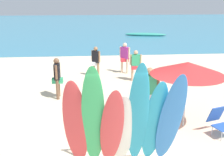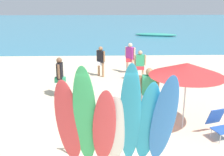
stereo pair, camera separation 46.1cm
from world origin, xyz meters
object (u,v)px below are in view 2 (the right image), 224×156
at_px(surfboard_rack, 115,135).
at_px(beach_chair_red, 219,123).
at_px(surfboard_white_3, 115,130).
at_px(beachgoer_strolling, 130,56).
at_px(surfboard_red_0, 69,124).
at_px(surfboard_blue_6, 163,122).
at_px(surfboard_red_2, 104,129).
at_px(beachgoer_midbeach, 140,64).
at_px(surfboard_teal_4, 130,117).
at_px(beachgoer_by_water, 60,75).
at_px(beachgoer_photographing, 101,59).
at_px(surfboard_teal_5, 147,124).
at_px(beachgoer_near_rack, 149,90).
at_px(distant_boat, 156,35).
at_px(surfboard_green_1, 85,119).
at_px(beach_umbrella, 187,69).

relative_size(surfboard_rack, beach_chair_red, 2.96).
relative_size(surfboard_white_3, beachgoer_strolling, 1.29).
xyz_separation_m(surfboard_red_0, surfboard_blue_6, (2.10, -0.10, 0.06)).
relative_size(surfboard_red_2, beachgoer_midbeach, 1.55).
height_order(surfboard_white_3, surfboard_teal_4, surfboard_teal_4).
bearing_deg(beachgoer_by_water, beachgoer_photographing, 151.78).
bearing_deg(surfboard_teal_5, surfboard_rack, 133.99).
distance_m(beachgoer_near_rack, distant_boat, 19.58).
bearing_deg(surfboard_blue_6, distant_boat, 76.64).
bearing_deg(surfboard_green_1, beach_chair_red, 24.11).
bearing_deg(beachgoer_by_water, beach_umbrella, 56.04).
relative_size(surfboard_red_2, beachgoer_strolling, 1.43).
bearing_deg(surfboard_red_2, surfboard_green_1, 179.70).
height_order(surfboard_teal_5, beachgoer_midbeach, surfboard_teal_5).
distance_m(surfboard_white_3, beach_chair_red, 3.39).
height_order(surfboard_green_1, beachgoer_strolling, surfboard_green_1).
relative_size(beachgoer_photographing, beach_umbrella, 0.69).
relative_size(surfboard_teal_4, beachgoer_photographing, 1.90).
distance_m(beachgoer_by_water, beach_chair_red, 6.08).
bearing_deg(surfboard_green_1, beachgoer_strolling, 79.08).
bearing_deg(beachgoer_strolling, distant_boat, -68.47).
bearing_deg(surfboard_white_3, surfboard_rack, 88.61).
xyz_separation_m(surfboard_red_0, surfboard_green_1, (0.38, -0.10, 0.16)).
bearing_deg(surfboard_green_1, distant_boat, 76.56).
bearing_deg(surfboard_red_2, distant_boat, 71.10).
height_order(surfboard_rack, surfboard_red_0, surfboard_red_0).
distance_m(surfboard_rack, beachgoer_strolling, 7.74).
bearing_deg(beach_umbrella, distant_boat, 81.78).
xyz_separation_m(surfboard_green_1, beachgoer_by_water, (-1.32, 4.98, -0.41)).
xyz_separation_m(beachgoer_midbeach, distant_boat, (3.57, 14.97, -0.70)).
distance_m(surfboard_red_0, surfboard_green_1, 0.43).
distance_m(surfboard_green_1, surfboard_teal_5, 1.40).
relative_size(surfboard_red_0, surfboard_red_2, 1.08).
bearing_deg(surfboard_teal_5, beachgoer_midbeach, 80.78).
xyz_separation_m(surfboard_white_3, distant_boat, (5.04, 21.81, -0.83)).
bearing_deg(surfboard_rack, beach_umbrella, 32.60).
bearing_deg(surfboard_green_1, surfboard_white_3, 14.83).
bearing_deg(surfboard_green_1, surfboard_teal_4, 1.63).
relative_size(surfboard_teal_5, beachgoer_photographing, 1.59).
bearing_deg(surfboard_rack, surfboard_teal_5, -42.92).
distance_m(surfboard_green_1, distant_boat, 22.73).
relative_size(surfboard_red_0, beachgoer_by_water, 1.53).
distance_m(surfboard_white_3, beachgoer_strolling, 8.32).
relative_size(surfboard_rack, distant_boat, 0.58).
xyz_separation_m(surfboard_rack, surfboard_teal_4, (0.29, -0.75, 0.83)).
distance_m(surfboard_teal_4, beach_umbrella, 2.85).
relative_size(surfboard_red_0, beachgoer_midbeach, 1.67).
height_order(surfboard_red_2, beach_chair_red, surfboard_red_2).
relative_size(surfboard_red_2, beachgoer_by_water, 1.42).
bearing_deg(beachgoer_strolling, surfboard_rack, 119.38).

